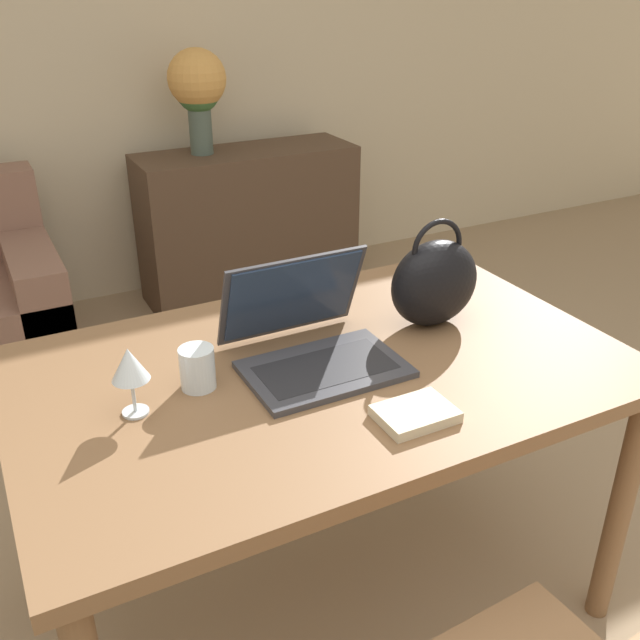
# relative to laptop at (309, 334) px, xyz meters

# --- Properties ---
(wall_back) EXTENTS (10.00, 0.06, 2.70)m
(wall_back) POSITION_rel_laptop_xyz_m (-0.01, 2.39, 0.51)
(wall_back) COLOR beige
(wall_back) RESTS_ON ground_plane
(dining_table) EXTENTS (1.45, 0.92, 0.78)m
(dining_table) POSITION_rel_laptop_xyz_m (0.01, -0.04, -0.15)
(dining_table) COLOR brown
(dining_table) RESTS_ON ground_plane
(sideboard) EXTENTS (1.13, 0.40, 0.79)m
(sideboard) POSITION_rel_laptop_xyz_m (0.66, 2.04, -0.45)
(sideboard) COLOR #4C3828
(sideboard) RESTS_ON ground_plane
(laptop) EXTENTS (0.37, 0.35, 0.24)m
(laptop) POSITION_rel_laptop_xyz_m (0.00, 0.00, 0.00)
(laptop) COLOR #38383D
(laptop) RESTS_ON dining_table
(drinking_glass) EXTENTS (0.08, 0.08, 0.10)m
(drinking_glass) POSITION_rel_laptop_xyz_m (-0.28, -0.01, -0.02)
(drinking_glass) COLOR silver
(drinking_glass) RESTS_ON dining_table
(wine_glass) EXTENTS (0.08, 0.08, 0.16)m
(wine_glass) POSITION_rel_laptop_xyz_m (-0.44, -0.05, 0.05)
(wine_glass) COLOR silver
(wine_glass) RESTS_ON dining_table
(handbag) EXTENTS (0.25, 0.15, 0.29)m
(handbag) POSITION_rel_laptop_xyz_m (0.37, 0.01, 0.06)
(handbag) COLOR black
(handbag) RESTS_ON dining_table
(flower_vase) EXTENTS (0.28, 0.28, 0.50)m
(flower_vase) POSITION_rel_laptop_xyz_m (0.44, 2.07, 0.27)
(flower_vase) COLOR #47564C
(flower_vase) RESTS_ON sideboard
(book) EXTENTS (0.16, 0.12, 0.02)m
(book) POSITION_rel_laptop_xyz_m (0.08, -0.34, -0.05)
(book) COLOR beige
(book) RESTS_ON dining_table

